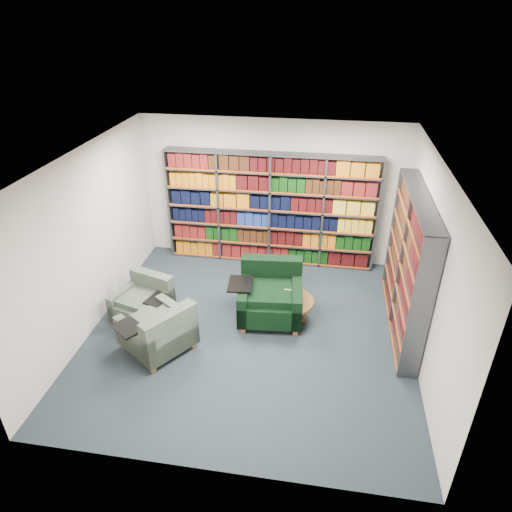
# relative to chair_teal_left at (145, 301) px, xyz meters

# --- Properties ---
(room_shell) EXTENTS (5.02, 5.02, 2.82)m
(room_shell) POSITION_rel_chair_teal_left_xyz_m (1.77, -0.14, 1.11)
(room_shell) COLOR black
(room_shell) RESTS_ON ground
(bookshelf_back) EXTENTS (4.00, 0.28, 2.20)m
(bookshelf_back) POSITION_rel_chair_teal_left_xyz_m (1.77, 2.20, 0.81)
(bookshelf_back) COLOR #47494F
(bookshelf_back) RESTS_ON ground
(bookshelf_right) EXTENTS (0.28, 2.50, 2.20)m
(bookshelf_right) POSITION_rel_chair_teal_left_xyz_m (4.12, 0.46, 0.81)
(bookshelf_right) COLOR #47494F
(bookshelf_right) RESTS_ON ground
(chair_teal_left) EXTENTS (1.03, 0.98, 0.71)m
(chair_teal_left) POSITION_rel_chair_teal_left_xyz_m (0.00, 0.00, 0.00)
(chair_teal_left) COLOR #042333
(chair_teal_left) RESTS_ON ground
(chair_green_right) EXTENTS (1.24, 1.10, 0.92)m
(chair_green_right) POSITION_rel_chair_teal_left_xyz_m (2.03, 0.38, 0.08)
(chair_green_right) COLOR black
(chair_green_right) RESTS_ON ground
(chair_teal_front) EXTENTS (1.24, 1.24, 0.81)m
(chair_teal_front) POSITION_rel_chair_teal_left_xyz_m (0.54, -0.79, 0.04)
(chair_teal_front) COLOR #042333
(chair_teal_front) RESTS_ON ground
(coffee_table) EXTENTS (0.84, 0.84, 0.59)m
(coffee_table) POSITION_rel_chair_teal_left_xyz_m (2.32, 0.26, 0.03)
(coffee_table) COLOR olive
(coffee_table) RESTS_ON ground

